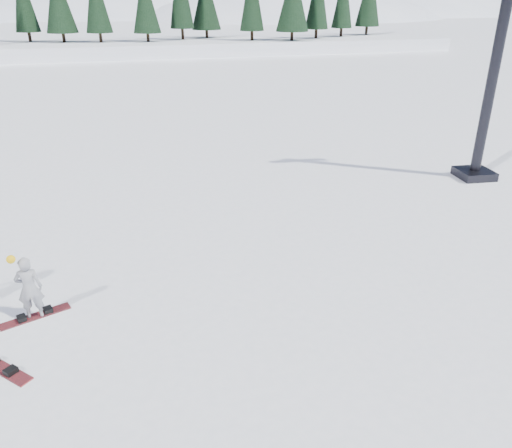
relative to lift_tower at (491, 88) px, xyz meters
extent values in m
plane|color=white|center=(-15.24, -4.63, -3.45)|extent=(420.00, 420.00, 0.00)
cube|color=white|center=(-15.24, 50.37, -4.45)|extent=(90.00, 14.00, 5.00)
ellipsoid|color=white|center=(4.76, 195.37, -18.08)|extent=(182.00, 140.00, 53.20)
ellipsoid|color=white|center=(94.76, 180.37, -17.31)|extent=(156.00, 120.00, 50.40)
ellipsoid|color=white|center=(44.76, 145.37, -15.82)|extent=(117.00, 90.00, 45.00)
cone|color=black|center=(-21.95, 50.37, 1.80)|extent=(3.20, 3.20, 7.50)
cone|color=black|center=(-17.48, 50.37, 1.80)|extent=(3.20, 3.20, 7.50)
cone|color=black|center=(-13.01, 50.37, 1.80)|extent=(3.20, 3.20, 7.50)
cone|color=black|center=(-8.54, 50.37, 1.80)|extent=(3.20, 3.20, 7.50)
cone|color=black|center=(-4.07, 50.37, 1.80)|extent=(3.20, 3.20, 7.50)
cone|color=black|center=(0.40, 50.37, 1.80)|extent=(3.20, 3.20, 7.50)
cone|color=black|center=(4.87, 50.37, 1.80)|extent=(3.20, 3.20, 7.50)
cone|color=black|center=(9.34, 50.37, 1.80)|extent=(3.20, 3.20, 7.50)
cone|color=black|center=(13.82, 50.37, 1.80)|extent=(3.20, 3.20, 7.50)
cone|color=black|center=(18.29, 50.37, 1.80)|extent=(3.20, 3.20, 7.50)
cone|color=black|center=(22.76, 50.37, 1.80)|extent=(3.20, 3.20, 7.50)
cylinder|color=black|center=(0.00, 0.00, 0.79)|extent=(0.38, 0.38, 8.47)
cube|color=black|center=(0.00, 0.00, -3.29)|extent=(1.41, 1.41, 0.32)
imported|color=#9A999E|center=(-15.55, -5.27, -2.70)|extent=(0.55, 0.36, 1.50)
sphere|color=yellow|center=(-15.75, -5.39, -1.90)|extent=(0.18, 0.18, 0.18)
cube|color=maroon|center=(-15.55, -5.27, -3.43)|extent=(1.51, 0.77, 0.03)
cube|color=maroon|center=(-15.97, -6.92, -3.43)|extent=(1.23, 1.29, 0.03)
camera|label=1|loc=(-13.37, -15.51, 3.07)|focal=35.00mm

